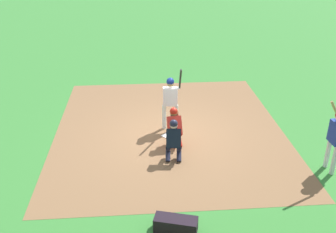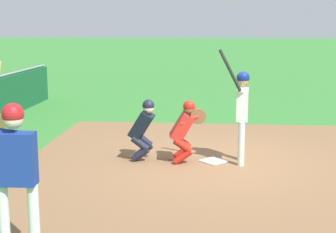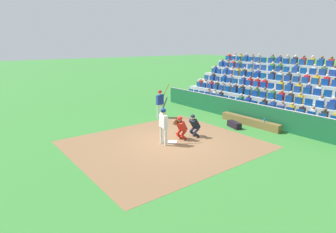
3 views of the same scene
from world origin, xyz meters
TOP-DOWN VIEW (x-y plane):
  - ground_plane at (0.00, 0.00)m, footprint 160.00×160.00m
  - infield_dirt_patch at (0.00, 0.50)m, footprint 7.55×8.56m
  - home_plate_marker at (0.00, 0.00)m, footprint 0.62×0.62m
  - batter_at_plate at (0.05, 0.53)m, footprint 0.60×0.61m
  - catcher_crouching at (0.07, -0.58)m, footprint 0.50×0.74m
  - home_plate_umpire at (-0.03, -1.41)m, footprint 0.49×0.53m
  - equipment_duffel_bag at (-0.25, -4.39)m, footprint 1.02×0.61m
  - on_deck_batter at (4.24, -2.33)m, footprint 0.66×0.63m

SIDE VIEW (x-z plane):
  - ground_plane at x=0.00m, z-range 0.00..0.00m
  - infield_dirt_patch at x=0.00m, z-range 0.00..0.01m
  - home_plate_marker at x=0.00m, z-range 0.01..0.02m
  - equipment_duffel_bag at x=-0.25m, z-range 0.00..0.36m
  - home_plate_umpire at x=-0.03m, z-range 0.06..1.31m
  - catcher_crouching at x=0.07m, z-range 0.07..1.33m
  - batter_at_plate at x=0.05m, z-range 0.01..2.27m
  - on_deck_batter at x=4.24m, z-range 0.02..2.30m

